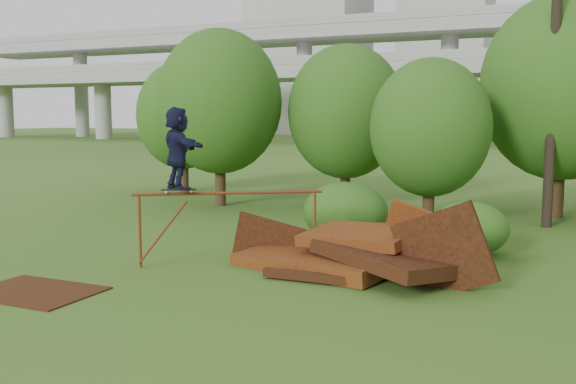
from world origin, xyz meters
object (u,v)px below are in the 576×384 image
at_px(skater, 178,148).
at_px(flat_plate, 35,292).
at_px(utility_pole, 555,42).
at_px(scrap_pile, 352,253).

height_order(skater, flat_plate, skater).
bearing_deg(utility_pole, skater, -129.74).
bearing_deg(utility_pole, flat_plate, -126.34).
relative_size(scrap_pile, flat_plate, 2.66).
bearing_deg(skater, scrap_pile, -129.24).
xyz_separation_m(flat_plate, utility_pole, (8.07, 10.98, 5.12)).
distance_m(scrap_pile, skater, 4.16).
xyz_separation_m(scrap_pile, skater, (-3.44, -1.03, 2.10)).
height_order(skater, utility_pole, utility_pole).
distance_m(skater, flat_plate, 3.90).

